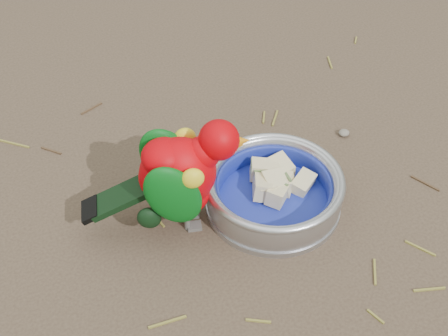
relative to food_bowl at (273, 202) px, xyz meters
name	(u,v)px	position (x,y,z in m)	size (l,w,h in m)	color
ground	(232,224)	(-0.07, -0.01, -0.01)	(60.00, 60.00, 0.00)	#4A392C
food_bowl	(273,202)	(0.00, 0.00, 0.00)	(0.21, 0.21, 0.02)	#B2B2BA
bowl_wall	(274,189)	(0.00, 0.00, 0.03)	(0.21, 0.21, 0.04)	#B2B2BA
fruit_wedges	(274,192)	(0.00, 0.00, 0.02)	(0.13, 0.13, 0.03)	beige
lory_parrot	(181,181)	(-0.14, 0.02, 0.08)	(0.11, 0.22, 0.18)	#B90006
ground_debris	(238,220)	(-0.06, -0.01, -0.01)	(0.90, 0.80, 0.01)	olive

